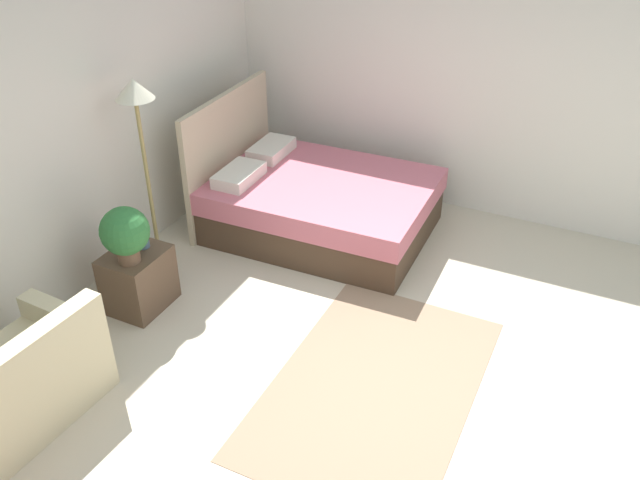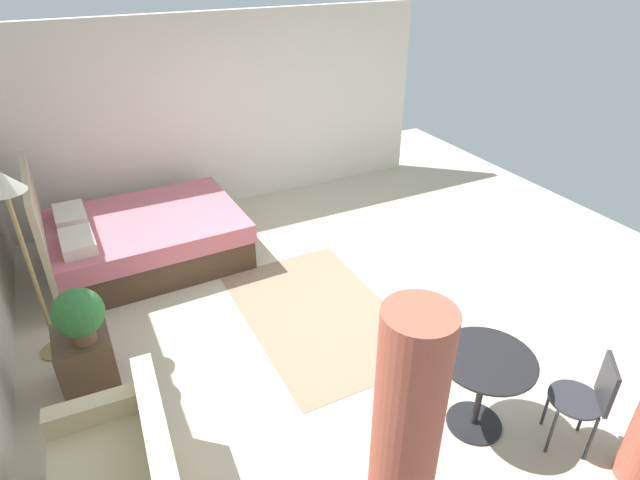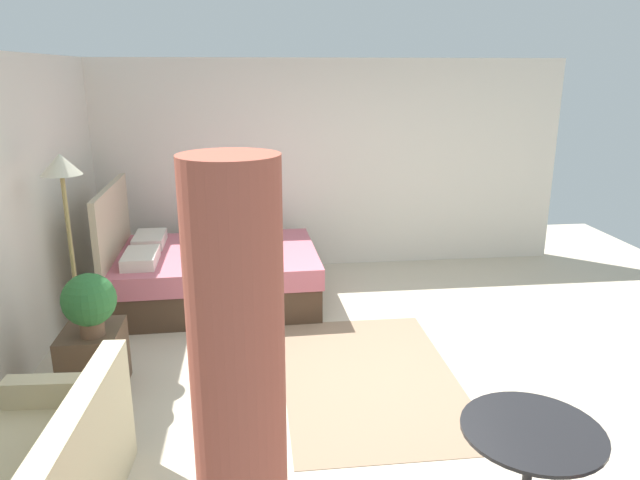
# 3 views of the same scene
# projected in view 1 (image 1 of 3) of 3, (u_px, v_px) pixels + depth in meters

# --- Properties ---
(ground_plane) EXTENTS (8.93, 8.85, 0.02)m
(ground_plane) POSITION_uv_depth(u_px,v_px,m) (387.00, 387.00, 4.90)
(ground_plane) COLOR beige
(wall_back) EXTENTS (8.93, 0.12, 2.57)m
(wall_back) POSITION_uv_depth(u_px,v_px,m) (53.00, 154.00, 5.29)
(wall_back) COLOR silver
(wall_back) RESTS_ON ground
(wall_right) EXTENTS (0.12, 5.85, 2.57)m
(wall_right) POSITION_uv_depth(u_px,v_px,m) (503.00, 94.00, 6.48)
(wall_right) COLOR silver
(wall_right) RESTS_ON ground
(area_rug) EXTENTS (2.23, 1.40, 0.01)m
(area_rug) POSITION_uv_depth(u_px,v_px,m) (374.00, 385.00, 4.90)
(area_rug) COLOR #93755B
(area_rug) RESTS_ON ground
(bed) EXTENTS (1.63, 2.17, 1.30)m
(bed) POSITION_uv_depth(u_px,v_px,m) (316.00, 202.00, 6.64)
(bed) COLOR #473323
(bed) RESTS_ON ground
(nightstand) EXTENTS (0.52, 0.43, 0.53)m
(nightstand) POSITION_uv_depth(u_px,v_px,m) (139.00, 280.00, 5.60)
(nightstand) COLOR brown
(nightstand) RESTS_ON ground
(potted_plant) EXTENTS (0.39, 0.39, 0.48)m
(potted_plant) POSITION_uv_depth(u_px,v_px,m) (125.00, 232.00, 5.22)
(potted_plant) COLOR brown
(potted_plant) RESTS_ON nightstand
(vase) EXTENTS (0.11, 0.11, 0.19)m
(vase) POSITION_uv_depth(u_px,v_px,m) (142.00, 237.00, 5.50)
(vase) COLOR slate
(vase) RESTS_ON nightstand
(floor_lamp) EXTENTS (0.32, 0.32, 1.80)m
(floor_lamp) POSITION_uv_depth(u_px,v_px,m) (138.00, 115.00, 5.48)
(floor_lamp) COLOR #99844C
(floor_lamp) RESTS_ON ground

